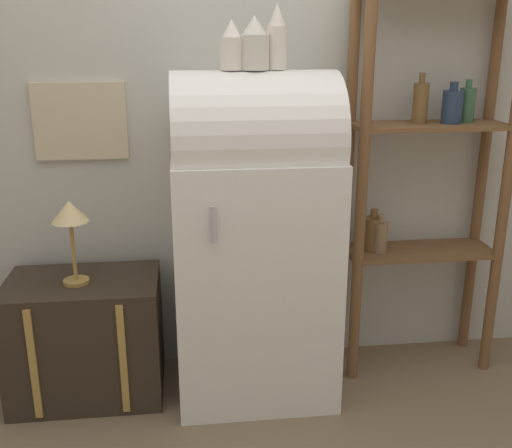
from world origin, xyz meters
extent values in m
plane|color=#7A664C|center=(0.00, 0.00, 0.00)|extent=(12.00, 12.00, 0.00)
cube|color=#B7B7AD|center=(0.00, 0.58, 1.35)|extent=(7.00, 0.05, 2.70)
cube|color=#C6B793|center=(-0.74, 0.54, 1.21)|extent=(0.40, 0.02, 0.34)
cube|color=white|center=(0.00, 0.26, 0.55)|extent=(0.69, 0.57, 1.10)
cylinder|color=white|center=(0.00, 0.26, 1.17)|extent=(0.68, 0.54, 0.54)
cylinder|color=#B7B7BC|center=(-0.19, -0.04, 0.89)|extent=(0.02, 0.02, 0.14)
cube|color=#33281E|center=(-0.76, 0.30, 0.28)|extent=(0.66, 0.43, 0.55)
cube|color=#AD8942|center=(-0.94, 0.08, 0.28)|extent=(0.03, 0.01, 0.50)
cube|color=#AD8942|center=(-0.58, 0.08, 0.28)|extent=(0.03, 0.01, 0.50)
cylinder|color=brown|center=(0.47, 0.27, 0.90)|extent=(0.05, 0.05, 1.79)
cylinder|color=brown|center=(1.14, 0.27, 0.90)|extent=(0.05, 0.05, 1.79)
cylinder|color=brown|center=(0.47, 0.51, 0.90)|extent=(0.05, 0.05, 1.79)
cylinder|color=brown|center=(1.14, 0.51, 0.90)|extent=(0.05, 0.05, 1.79)
cube|color=brown|center=(0.81, 0.39, 0.59)|extent=(0.70, 0.26, 0.02)
cube|color=brown|center=(0.81, 0.39, 1.19)|extent=(0.70, 0.26, 0.02)
cylinder|color=brown|center=(0.58, 0.40, 0.68)|extent=(0.09, 0.09, 0.16)
cylinder|color=brown|center=(0.58, 0.40, 0.78)|extent=(0.03, 0.03, 0.04)
cylinder|color=#23334C|center=(0.90, 0.38, 1.27)|extent=(0.09, 0.09, 0.15)
cylinder|color=#23334C|center=(0.90, 0.38, 1.36)|extent=(0.04, 0.04, 0.04)
cylinder|color=brown|center=(0.76, 0.40, 1.28)|extent=(0.07, 0.07, 0.18)
cylinder|color=brown|center=(0.76, 0.40, 1.39)|extent=(0.03, 0.03, 0.04)
cylinder|color=#335B3D|center=(0.99, 0.42, 1.27)|extent=(0.07, 0.07, 0.15)
cylinder|color=#335B3D|center=(0.99, 0.42, 1.37)|extent=(0.03, 0.03, 0.04)
cylinder|color=#7F6647|center=(0.60, 0.37, 0.67)|extent=(0.07, 0.07, 0.15)
cylinder|color=#7F6647|center=(0.60, 0.37, 0.76)|extent=(0.03, 0.03, 0.04)
cylinder|color=silver|center=(-0.09, 0.25, 1.50)|extent=(0.09, 0.09, 0.13)
cone|color=silver|center=(-0.09, 0.25, 1.60)|extent=(0.08, 0.08, 0.07)
cylinder|color=beige|center=(0.00, 0.26, 1.51)|extent=(0.12, 0.12, 0.13)
cone|color=beige|center=(0.00, 0.26, 1.61)|extent=(0.10, 0.10, 0.07)
cylinder|color=silver|center=(0.09, 0.27, 1.52)|extent=(0.08, 0.08, 0.17)
cone|color=silver|center=(0.09, 0.27, 1.65)|extent=(0.07, 0.07, 0.09)
cylinder|color=#AD8942|center=(-0.77, 0.27, 0.56)|extent=(0.11, 0.11, 0.02)
cylinder|color=#AD8942|center=(-0.77, 0.27, 0.70)|extent=(0.02, 0.02, 0.26)
cone|color=#DBC184|center=(-0.77, 0.27, 0.88)|extent=(0.15, 0.15, 0.09)
camera|label=1|loc=(-0.29, -2.19, 1.57)|focal=42.00mm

